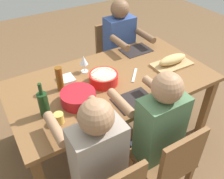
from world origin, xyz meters
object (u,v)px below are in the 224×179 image
serving_bowl_pasta (104,78)px  beer_bottle (60,79)px  serving_bowl_fruit (78,97)px  chair_far_center (169,163)px  wine_bottle (44,104)px  diner_far_right (95,156)px  dining_table (112,87)px  diner_near_left (121,43)px  napkin_stack (66,79)px  cup_far_right (59,118)px  bread_loaf (173,60)px  diner_far_center (156,127)px  wine_glass (84,61)px  chair_near_left (113,53)px  cutting_board (172,64)px

serving_bowl_pasta → beer_bottle: bearing=-16.5°
serving_bowl_fruit → beer_bottle: 0.25m
chair_far_center → wine_bottle: bearing=-46.1°
diner_far_right → wine_bottle: size_ratio=4.14×
dining_table → diner_near_left: 0.82m
serving_bowl_fruit → napkin_stack: (-0.03, -0.34, -0.04)m
beer_bottle → cup_far_right: bearing=66.8°
diner_near_left → serving_bowl_pasta: bearing=47.1°
dining_table → bread_loaf: (-0.64, 0.09, 0.14)m
diner_near_left → wine_bottle: diner_near_left is taller
chair_far_center → beer_bottle: bearing=-64.2°
diner_far_right → diner_far_center: bearing=180.0°
diner_far_right → wine_glass: diner_far_right is taller
serving_bowl_pasta → serving_bowl_fruit: size_ratio=0.91×
diner_near_left → serving_bowl_fruit: size_ratio=4.25×
chair_near_left → serving_bowl_fruit: bearing=46.5°
wine_bottle → napkin_stack: bearing=-132.0°
serving_bowl_fruit → cutting_board: (-1.03, -0.04, -0.05)m
diner_near_left → chair_far_center: bearing=70.8°
beer_bottle → cup_far_right: beer_bottle is taller
diner_far_center → cup_far_right: bearing=-31.7°
diner_near_left → serving_bowl_pasta: (0.60, 0.64, 0.10)m
cutting_board → serving_bowl_pasta: bearing=-6.8°
napkin_stack → chair_near_left: bearing=-144.8°
diner_near_left → beer_bottle: 1.11m
serving_bowl_pasta → beer_bottle: size_ratio=1.17×
chair_near_left → serving_bowl_fruit: (0.90, 0.95, 0.31)m
wine_bottle → cup_far_right: bearing=113.9°
wine_glass → cup_far_right: (0.46, 0.52, -0.07)m
serving_bowl_pasta → napkin_stack: serving_bowl_pasta is taller
chair_far_center → serving_bowl_fruit: (0.39, -0.70, 0.31)m
diner_far_center → cup_far_right: diner_far_center is taller
serving_bowl_pasta → wine_glass: bearing=-75.4°
serving_bowl_pasta → wine_bottle: 0.60m
serving_bowl_fruit → napkin_stack: size_ratio=2.02×
chair_far_center → wine_bottle: 1.03m
beer_bottle → napkin_stack: beer_bottle is taller
chair_near_left → beer_bottle: (0.96, 0.72, 0.37)m
wine_bottle → wine_glass: (-0.51, -0.39, 0.01)m
diner_far_right → bread_loaf: bearing=-154.3°
napkin_stack → wine_glass: bearing=-167.6°
chair_near_left → cup_far_right: size_ratio=10.28×
diner_far_center → cutting_board: 0.85m
chair_far_center → serving_bowl_pasta: chair_far_center is taller
diner_far_right → serving_bowl_pasta: 0.77m
wine_glass → cup_far_right: size_ratio=2.01×
diner_far_center → serving_bowl_fruit: 0.65m
cup_far_right → wine_bottle: bearing=-66.1°
wine_bottle → serving_bowl_fruit: bearing=-179.2°
diner_far_right → cutting_board: (-1.15, -0.55, 0.05)m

